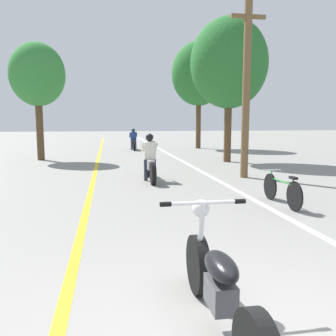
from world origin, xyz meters
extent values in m
cube|color=yellow|center=(-1.70, 12.40, 0.00)|extent=(0.14, 48.00, 0.01)
cube|color=white|center=(2.05, 12.40, 0.00)|extent=(0.14, 48.00, 0.01)
cylinder|color=brown|center=(3.06, 8.41, 2.78)|extent=(0.24, 0.24, 5.55)
cube|color=brown|center=(3.06, 8.41, 4.95)|extent=(1.10, 0.10, 0.12)
cylinder|color=#513A23|center=(3.98, 12.72, 1.60)|extent=(0.32, 0.32, 3.20)
ellipsoid|color=#286B2D|center=(3.98, 12.72, 4.26)|extent=(3.35, 3.02, 3.86)
cylinder|color=#513A23|center=(4.65, 20.46, 1.84)|extent=(0.32, 0.32, 3.69)
ellipsoid|color=#286B2D|center=(4.65, 20.46, 4.81)|extent=(3.53, 3.18, 4.06)
cylinder|color=#513A23|center=(-4.30, 14.84, 1.55)|extent=(0.32, 0.32, 3.10)
ellipsoid|color=#337F38|center=(-4.30, 14.84, 3.88)|extent=(2.47, 2.22, 2.84)
cylinder|color=black|center=(-0.33, 1.16, 0.31)|extent=(0.12, 0.62, 0.62)
ellipsoid|color=black|center=(-0.33, 0.40, 0.60)|extent=(0.24, 0.57, 0.19)
cube|color=#4C4C51|center=(-0.33, 0.40, 0.36)|extent=(0.20, 0.36, 0.24)
cylinder|color=silver|center=(-0.33, 1.07, 0.66)|extent=(0.06, 0.23, 0.72)
cylinder|color=silver|center=(-0.33, 0.98, 1.01)|extent=(0.75, 0.04, 0.04)
cylinder|color=black|center=(-0.70, 0.98, 1.01)|extent=(0.11, 0.05, 0.05)
cylinder|color=black|center=(0.05, 0.98, 1.01)|extent=(0.11, 0.05, 0.05)
sphere|color=silver|center=(-0.33, 1.07, 0.93)|extent=(0.18, 0.18, 0.18)
cylinder|color=black|center=(0.01, 9.11, 0.32)|extent=(0.12, 0.65, 0.65)
cylinder|color=black|center=(0.01, 7.58, 0.32)|extent=(0.12, 0.65, 0.65)
cube|color=silver|center=(0.01, 8.34, 0.50)|extent=(0.20, 0.98, 0.28)
cylinder|color=silver|center=(0.01, 9.01, 1.00)|extent=(0.50, 0.03, 0.03)
cylinder|color=#282D3D|center=(-0.12, 8.29, 0.32)|extent=(0.11, 0.11, 0.64)
cylinder|color=#282D3D|center=(0.14, 8.29, 0.32)|extent=(0.11, 0.11, 0.64)
cube|color=silver|center=(0.01, 8.32, 0.92)|extent=(0.34, 0.27, 0.57)
cylinder|color=silver|center=(-0.19, 8.48, 0.97)|extent=(0.08, 0.45, 0.35)
cylinder|color=silver|center=(0.21, 8.48, 0.97)|extent=(0.08, 0.45, 0.35)
sphere|color=black|center=(0.01, 8.36, 1.31)|extent=(0.24, 0.24, 0.24)
cylinder|color=black|center=(0.35, 20.58, 0.31)|extent=(0.12, 0.61, 0.61)
cylinder|color=black|center=(0.35, 19.20, 0.31)|extent=(0.12, 0.61, 0.61)
cube|color=black|center=(0.35, 19.89, 0.49)|extent=(0.20, 0.88, 0.28)
cylinder|color=silver|center=(0.35, 20.48, 0.96)|extent=(0.50, 0.03, 0.03)
cylinder|color=slate|center=(0.22, 19.84, 0.31)|extent=(0.11, 0.11, 0.63)
cylinder|color=slate|center=(0.48, 19.84, 0.31)|extent=(0.11, 0.11, 0.63)
cube|color=navy|center=(0.35, 19.87, 0.87)|extent=(0.34, 0.27, 0.51)
cylinder|color=navy|center=(0.15, 20.03, 0.92)|extent=(0.08, 0.40, 0.32)
cylinder|color=navy|center=(0.55, 20.03, 0.92)|extent=(0.08, 0.40, 0.32)
sphere|color=#2D333D|center=(0.35, 19.91, 1.23)|extent=(0.23, 0.23, 0.23)
cylinder|color=black|center=(2.44, 5.25, 0.30)|extent=(0.04, 0.60, 0.60)
cylinder|color=black|center=(2.44, 4.15, 0.30)|extent=(0.04, 0.60, 0.60)
cylinder|color=#2D8C38|center=(2.44, 4.70, 0.51)|extent=(0.04, 0.88, 0.04)
cylinder|color=#2D8C38|center=(2.44, 4.23, 0.48)|extent=(0.03, 0.03, 0.36)
cube|color=black|center=(2.44, 4.23, 0.66)|extent=(0.10, 0.20, 0.05)
cylinder|color=#2D8C38|center=(2.44, 5.20, 0.50)|extent=(0.03, 0.03, 0.39)
cylinder|color=silver|center=(2.44, 5.20, 0.69)|extent=(0.44, 0.03, 0.03)
camera|label=1|loc=(-1.24, -2.31, 1.81)|focal=38.00mm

